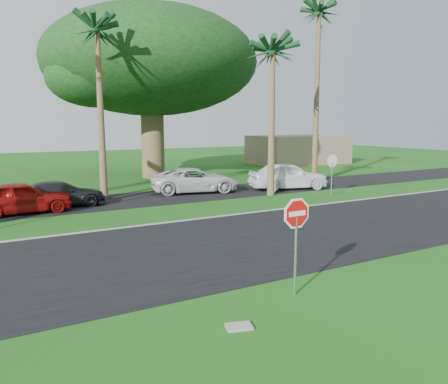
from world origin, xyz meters
TOP-DOWN VIEW (x-y plane):
  - ground at (0.00, 0.00)m, footprint 120.00×120.00m
  - road at (0.00, 2.00)m, footprint 120.00×8.00m
  - parking_strip at (0.00, 12.50)m, footprint 120.00×5.00m
  - curb at (0.00, 6.05)m, footprint 120.00×0.12m
  - stop_sign_near at (0.50, -3.00)m, footprint 1.05×0.07m
  - stop_sign_far at (12.00, 8.00)m, footprint 1.05×0.07m
  - palm_center at (0.00, 14.00)m, footprint 5.00×5.00m
  - palm_right_near at (9.00, 10.00)m, footprint 5.00×5.00m
  - palm_right_far at (15.00, 13.00)m, footprint 5.00×5.00m
  - canopy_tree at (6.00, 22.00)m, footprint 16.50×16.50m
  - building_far at (24.00, 26.00)m, footprint 10.00×6.00m
  - car_red at (-4.59, 11.31)m, footprint 4.65×2.06m
  - car_dark at (-2.66, 12.36)m, footprint 4.64×2.21m
  - car_minivan at (5.51, 13.19)m, footprint 5.90×3.66m
  - car_pickup at (11.41, 11.44)m, footprint 5.50×3.27m
  - utility_slab at (-1.68, -3.88)m, footprint 0.63×0.49m

SIDE VIEW (x-z plane):
  - ground at x=0.00m, z-range 0.00..0.00m
  - road at x=0.00m, z-range 0.00..0.02m
  - parking_strip at x=0.00m, z-range 0.00..0.02m
  - curb at x=0.00m, z-range 0.00..0.06m
  - utility_slab at x=-1.68m, z-range 0.00..0.06m
  - car_dark at x=-2.66m, z-range 0.00..1.30m
  - car_minivan at x=5.51m, z-range 0.00..1.52m
  - car_red at x=-4.59m, z-range 0.00..1.56m
  - car_pickup at x=11.41m, z-range 0.00..1.76m
  - building_far at x=24.00m, z-range 0.00..3.00m
  - stop_sign_near at x=0.50m, z-range 0.46..3.09m
  - stop_sign_far at x=12.00m, z-range 0.46..3.09m
  - palm_right_near at x=9.00m, z-range 3.44..12.94m
  - canopy_tree at x=6.00m, z-range 2.39..15.51m
  - palm_center at x=0.00m, z-range 3.91..14.41m
  - palm_right_far at x=15.00m, z-range 5.08..18.08m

